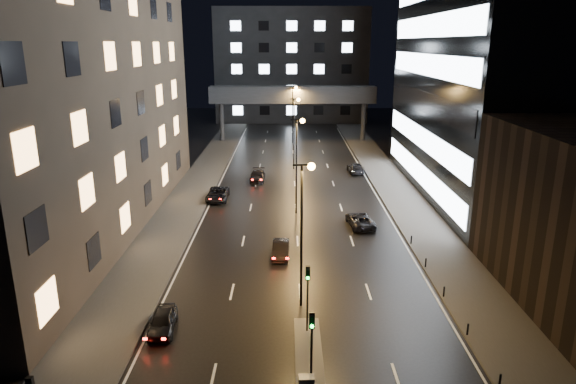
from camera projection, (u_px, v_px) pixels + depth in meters
name	position (u px, v px, depth m)	size (l,w,h in m)	color
ground	(295.00, 184.00, 66.32)	(160.00, 160.00, 0.00)	black
sidewalk_left	(191.00, 194.00, 61.49)	(5.00, 110.00, 0.15)	#383533
sidewalk_right	(399.00, 194.00, 61.52)	(5.00, 110.00, 0.15)	#383533
building_left	(44.00, 14.00, 45.34)	(15.00, 48.00, 40.00)	#2D2319
building_far	(291.00, 65.00, 118.51)	(34.00, 14.00, 25.00)	#333335
skybridge	(293.00, 95.00, 92.79)	(30.00, 3.00, 10.00)	#333335
median_island	(309.00, 355.00, 29.82)	(1.60, 8.00, 0.15)	#383533
traffic_signal_near	(308.00, 288.00, 31.37)	(0.28, 0.34, 4.40)	black
traffic_signal_far	(312.00, 338.00, 26.09)	(0.28, 0.34, 4.40)	black
bollard_row	(455.00, 310.00, 34.05)	(0.12, 25.12, 0.90)	black
streetlight_near	(304.00, 217.00, 33.78)	(1.45, 0.50, 10.15)	black
streetlight_mid_a	(298.00, 154.00, 52.98)	(1.45, 0.50, 10.15)	black
streetlight_mid_b	(295.00, 124.00, 72.18)	(1.45, 0.50, 10.15)	black
streetlight_far	(294.00, 107.00, 91.38)	(1.45, 0.50, 10.15)	black
car_away_a	(163.00, 321.00, 32.28)	(1.54, 3.83, 1.30)	black
car_away_b	(281.00, 249.00, 43.59)	(1.37, 3.92, 1.29)	black
car_away_c	(218.00, 194.00, 59.22)	(2.32, 5.03, 1.40)	black
car_away_d	(258.00, 176.00, 67.43)	(1.88, 4.63, 1.34)	black
car_toward_a	(360.00, 220.00, 50.72)	(2.21, 4.79, 1.33)	black
car_toward_b	(355.00, 168.00, 71.65)	(1.91, 4.71, 1.37)	black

